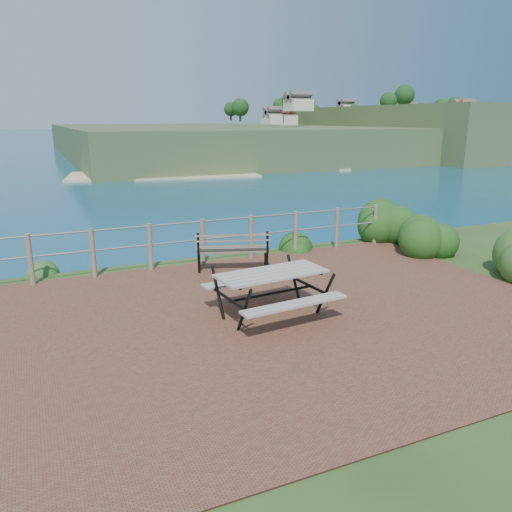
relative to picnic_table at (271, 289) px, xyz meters
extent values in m
cube|color=brown|center=(-0.06, -0.03, -0.48)|extent=(10.00, 7.00, 0.12)
plane|color=#14657A|center=(-0.06, 199.97, -0.48)|extent=(1200.00, 1200.00, 0.00)
cylinder|color=#6B5B4C|center=(-3.51, 3.32, 0.04)|extent=(0.10, 0.10, 1.00)
cylinder|color=#6B5B4C|center=(-2.36, 3.32, 0.04)|extent=(0.10, 0.10, 1.00)
cylinder|color=#6B5B4C|center=(-1.21, 3.32, 0.04)|extent=(0.10, 0.10, 1.00)
cylinder|color=#6B5B4C|center=(-0.06, 3.32, 0.04)|extent=(0.10, 0.10, 1.00)
cylinder|color=#6B5B4C|center=(1.09, 3.32, 0.04)|extent=(0.10, 0.10, 1.00)
cylinder|color=#6B5B4C|center=(2.24, 3.32, 0.04)|extent=(0.10, 0.10, 1.00)
cylinder|color=#6B5B4C|center=(3.39, 3.32, 0.04)|extent=(0.10, 0.10, 1.00)
cylinder|color=#6B5B4C|center=(4.54, 3.32, 0.04)|extent=(0.10, 0.10, 1.00)
cylinder|color=slate|center=(-0.06, 3.32, 0.49)|extent=(9.40, 0.04, 0.04)
cylinder|color=slate|center=(-0.06, 3.32, 0.09)|extent=(9.40, 0.04, 0.04)
cube|color=#355128|center=(139.94, 209.97, -6.48)|extent=(260.00, 180.00, 12.00)
cube|color=#355128|center=(199.94, 169.97, -2.48)|extent=(160.00, 120.00, 20.00)
cube|color=beige|center=(129.94, 124.97, -12.23)|extent=(209.53, 114.73, 0.50)
cube|color=#A39C92|center=(0.00, 0.00, 0.27)|extent=(1.81, 0.88, 0.04)
cube|color=#A39C92|center=(0.00, 0.00, -0.03)|extent=(1.77, 0.41, 0.04)
cube|color=#A39C92|center=(0.00, 0.00, -0.03)|extent=(1.77, 0.41, 0.04)
cylinder|color=black|center=(0.00, 0.00, -0.07)|extent=(1.51, 0.18, 0.04)
cube|color=brown|center=(0.37, 2.63, -0.03)|extent=(1.57, 0.86, 0.03)
cube|color=brown|center=(0.37, 2.63, 0.23)|extent=(1.49, 0.60, 0.35)
cube|color=black|center=(0.37, 2.63, -0.24)|extent=(0.06, 0.07, 0.42)
cube|color=black|center=(0.37, 2.63, -0.24)|extent=(0.06, 0.07, 0.42)
cube|color=black|center=(0.37, 2.63, -0.24)|extent=(0.06, 0.07, 0.42)
cube|color=black|center=(0.37, 2.63, -0.24)|extent=(0.06, 0.07, 0.42)
ellipsoid|color=#164615|center=(5.16, 2.02, -0.48)|extent=(1.33, 1.33, 1.89)
ellipsoid|color=#164615|center=(5.04, 3.62, -0.48)|extent=(1.24, 1.24, 1.76)
ellipsoid|color=#2E5620|center=(-3.46, 4.08, -0.48)|extent=(0.68, 0.68, 0.39)
ellipsoid|color=#164615|center=(2.41, 3.72, -0.48)|extent=(0.85, 0.85, 0.62)
camera|label=1|loc=(-3.31, -6.79, 2.64)|focal=35.00mm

